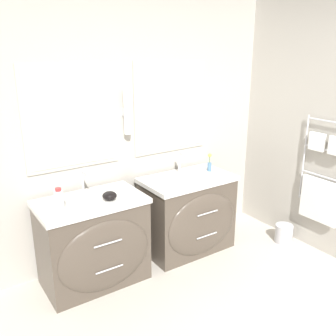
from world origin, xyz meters
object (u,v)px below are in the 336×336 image
object	(u,v)px
vanity_right	(189,214)
waste_bin	(284,233)
vanity_left	(94,242)
amenity_bowl	(110,196)
toiletry_bottle	(59,201)
flower_vase	(209,164)

from	to	relation	value
vanity_right	waste_bin	bearing A→B (deg)	-25.61
waste_bin	vanity_left	bearing A→B (deg)	167.07
amenity_bowl	vanity_left	bearing A→B (deg)	157.02
vanity_right	toiletry_bottle	world-z (taller)	toiletry_bottle
vanity_left	waste_bin	distance (m)	2.09
amenity_bowl	flower_vase	bearing A→B (deg)	5.92
vanity_left	toiletry_bottle	world-z (taller)	toiletry_bottle
toiletry_bottle	amenity_bowl	xyz separation A→B (m)	(0.43, -0.00, -0.06)
toiletry_bottle	vanity_right	bearing A→B (deg)	2.39
vanity_left	toiletry_bottle	distance (m)	0.57
toiletry_bottle	flower_vase	xyz separation A→B (m)	(1.66, 0.12, -0.01)
vanity_right	flower_vase	size ratio (longest dim) A/B	4.77
amenity_bowl	waste_bin	xyz separation A→B (m)	(1.88, -0.40, -0.74)
waste_bin	toiletry_bottle	bearing A→B (deg)	170.01
amenity_bowl	waste_bin	distance (m)	2.06
vanity_right	vanity_left	bearing A→B (deg)	180.00
vanity_left	toiletry_bottle	xyz separation A→B (m)	(-0.29, -0.06, 0.48)
vanity_right	flower_vase	world-z (taller)	flower_vase
vanity_right	amenity_bowl	bearing A→B (deg)	-176.24
toiletry_bottle	amenity_bowl	size ratio (longest dim) A/B	1.59
vanity_left	amenity_bowl	world-z (taller)	amenity_bowl
toiletry_bottle	waste_bin	xyz separation A→B (m)	(2.31, -0.41, -0.79)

